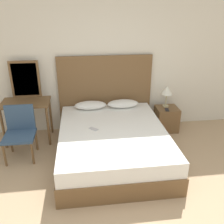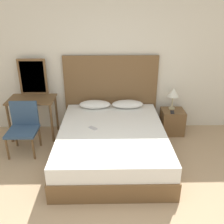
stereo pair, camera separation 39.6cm
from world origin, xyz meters
name	(u,v)px [view 2 (the right image)]	position (x,y,z in m)	size (l,w,h in m)	color
wall_back	(111,62)	(0.00, 2.73, 1.35)	(10.00, 0.06, 2.70)	silver
bed	(112,143)	(0.00, 1.57, 0.26)	(1.71, 2.13, 0.53)	brown
headboard	(111,93)	(0.00, 2.66, 0.74)	(1.79, 0.05, 1.48)	brown
pillow_left	(95,104)	(-0.31, 2.44, 0.60)	(0.59, 0.29, 0.14)	white
pillow_right	(127,104)	(0.31, 2.44, 0.60)	(0.59, 0.29, 0.14)	white
phone_on_bed	(93,128)	(-0.30, 1.60, 0.53)	(0.16, 0.15, 0.01)	#B7B7BC
nightstand	(172,122)	(1.19, 2.40, 0.24)	(0.42, 0.39, 0.48)	brown
table_lamp	(173,93)	(1.18, 2.47, 0.80)	(0.22, 0.22, 0.42)	tan
phone_on_nightstand	(172,112)	(1.15, 2.30, 0.49)	(0.10, 0.16, 0.01)	black
vanity_desk	(32,106)	(-1.46, 2.34, 0.62)	(0.84, 0.55, 0.76)	brown
vanity_mirror	(33,77)	(-1.46, 2.59, 1.10)	(0.52, 0.03, 0.68)	brown
chair	(23,125)	(-1.49, 1.83, 0.48)	(0.48, 0.48, 0.86)	#334C6B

